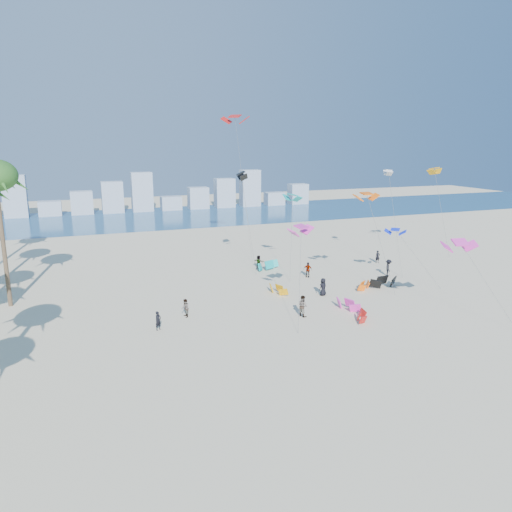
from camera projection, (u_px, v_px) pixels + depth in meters
name	position (u px, v px, depth m)	size (l,w,h in m)	color
ground	(301.00, 385.00, 30.36)	(220.00, 220.00, 0.00)	beige
ocean	(143.00, 218.00, 95.97)	(220.00, 220.00, 0.00)	navy
kitesurfer_near	(158.00, 321.00, 39.05)	(0.57, 0.37, 1.56)	black
kitesurfer_mid	(303.00, 306.00, 42.08)	(0.91, 0.71, 1.88)	gray
kitesurfers_far	(315.00, 273.00, 52.76)	(27.41, 14.40, 1.90)	black
grounded_kites	(329.00, 285.00, 49.98)	(13.71, 20.46, 1.06)	red
flying_kites	(331.00, 178.00, 52.63)	(29.79, 34.83, 18.64)	#F135BC
distant_skyline	(130.00, 198.00, 103.96)	(85.00, 3.00, 8.40)	#9EADBF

